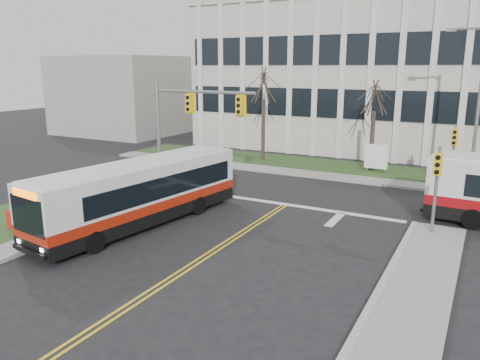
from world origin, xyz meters
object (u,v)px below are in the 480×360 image
bus_main (141,195)px  newspaper_box_red (14,220)px  directory_sign (376,157)px  streetlight (476,99)px  newspaper_box_blue (51,226)px

bus_main → newspaper_box_red: bus_main is taller
newspaper_box_red → directory_sign: bearing=33.5°
streetlight → bus_main: streetlight is taller
directory_sign → streetlight: bearing=-13.2°
bus_main → newspaper_box_blue: bus_main is taller
streetlight → bus_main: size_ratio=0.87×
newspaper_box_red → newspaper_box_blue: bearing=-20.7°
streetlight → directory_sign: size_ratio=4.60×
newspaper_box_red → streetlight: bearing=20.6°
directory_sign → newspaper_box_blue: (-9.30, -18.36, -0.70)m
newspaper_box_blue → newspaper_box_red: 2.10m
bus_main → newspaper_box_red: size_ratio=11.14×
streetlight → newspaper_box_red: 24.60m
streetlight → newspaper_box_blue: size_ratio=9.68×
bus_main → newspaper_box_blue: size_ratio=11.14×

